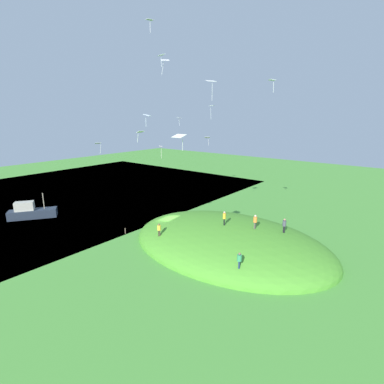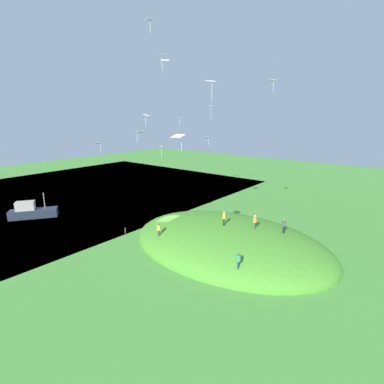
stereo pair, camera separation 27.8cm
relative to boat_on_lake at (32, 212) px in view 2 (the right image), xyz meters
name	(u,v)px [view 2 (the right image)]	position (x,y,z in m)	size (l,w,h in m)	color
ground_plane	(168,232)	(21.51, 9.03, -0.98)	(160.00, 160.00, 0.00)	#488D36
lake_water	(55,197)	(-10.16, 9.03, -1.18)	(55.09, 80.00, 0.40)	#476593
grass_hill	(228,245)	(30.47, 10.67, -0.98)	(26.76, 18.54, 6.00)	#468D2A
boat_on_lake	(32,212)	(0.00, 0.00, 0.00)	(5.68, 7.02, 3.97)	#212B38
person_on_hilltop	(224,217)	(30.37, 9.66, 3.13)	(0.51, 0.51, 1.78)	black
person_watching_kites	(255,220)	(33.78, 11.10, 3.01)	(0.48, 0.48, 1.74)	#4F4B42
person_walking_path	(159,228)	(24.40, 4.40, 1.76)	(0.64, 0.64, 1.62)	#393325
person_near_shore	(284,224)	(36.67, 12.88, 2.68)	(0.56, 0.56, 1.76)	black
person_with_child	(238,259)	(35.92, 3.71, 1.60)	(0.60, 0.60, 1.65)	#1A284D
kite_0	(161,55)	(19.90, 10.18, 22.51)	(1.33, 1.17, 1.57)	white
kite_1	(165,61)	(19.05, 11.78, 22.17)	(1.29, 1.30, 2.01)	white
kite_2	(178,136)	(31.11, 0.52, 13.28)	(1.23, 0.88, 1.47)	white
kite_3	(272,80)	(33.49, 13.99, 18.92)	(1.17, 1.19, 1.42)	white
kite_4	(161,147)	(16.83, 12.81, 10.38)	(0.79, 0.78, 1.90)	white
kite_5	(212,106)	(23.35, 16.70, 16.30)	(0.97, 1.12, 1.94)	white
kite_6	(150,20)	(20.07, 8.17, 26.10)	(0.82, 1.01, 1.52)	white
kite_7	(140,132)	(24.18, 2.19, 13.32)	(0.58, 0.80, 1.24)	silver
kite_8	(98,144)	(15.07, 3.14, 11.50)	(0.72, 0.87, 1.41)	silver
kite_9	(180,118)	(17.13, 16.86, 14.60)	(0.83, 0.65, 1.26)	white
kite_10	(211,82)	(28.05, 9.75, 18.76)	(1.15, 1.31, 2.27)	white
kite_11	(208,138)	(21.33, 18.59, 11.67)	(0.93, 0.86, 1.31)	silver
kite_12	(147,116)	(22.68, 4.73, 15.06)	(1.08, 1.23, 1.39)	white
mooring_post	(125,231)	(17.12, 5.02, -0.57)	(0.14, 0.14, 0.82)	brown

